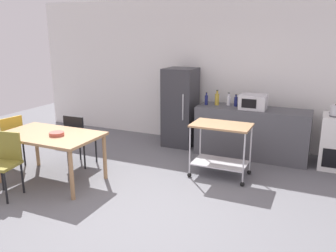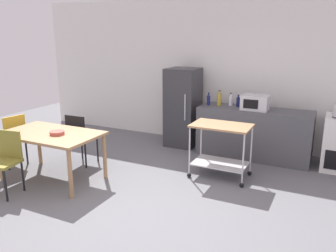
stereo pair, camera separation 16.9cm
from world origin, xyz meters
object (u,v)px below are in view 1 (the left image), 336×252
microwave (253,102)px  chair_black (79,136)px  bottle_olive_oil (217,99)px  chair_mustard (9,138)px  chair_olive (5,160)px  refrigerator (180,107)px  bottle_soda (206,100)px  fruit_bowl (57,134)px  kitchen_cart (221,141)px  bottle_sparkling_water (229,100)px  bottle_wine (236,101)px  dining_table (50,139)px  kettle (336,110)px

microwave → chair_black: bearing=-148.1°
bottle_olive_oil → chair_mustard: bearing=-141.8°
chair_olive → bottle_olive_oil: (2.10, 3.04, 0.50)m
refrigerator → bottle_soda: refrigerator is taller
fruit_bowl → bottle_olive_oil: bearing=54.9°
chair_mustard → chair_olive: (0.78, -0.78, 0.00)m
chair_olive → kitchen_cart: size_ratio=0.98×
chair_mustard → refrigerator: (2.11, 2.34, 0.26)m
chair_mustard → kitchen_cart: 3.48m
chair_mustard → bottle_soda: 3.51m
chair_black → chair_mustard: (-0.99, -0.56, 0.00)m
chair_black → bottle_soda: size_ratio=3.76×
bottle_sparkling_water → microwave: size_ratio=0.51×
kitchen_cart → microwave: 1.19m
bottle_sparkling_water → bottle_wine: (0.15, -0.03, -0.00)m
dining_table → chair_olive: 0.70m
bottle_sparkling_water → kettle: size_ratio=0.99×
dining_table → bottle_soda: (1.68, 2.33, 0.33)m
microwave → fruit_bowl: (-2.39, -2.32, -0.25)m
chair_olive → fruit_bowl: size_ratio=4.16×
chair_olive → microwave: size_ratio=1.93×
chair_black → dining_table: bearing=90.3°
refrigerator → microwave: refrigerator is taller
dining_table → bottle_sparkling_water: bearing=50.0°
kitchen_cart → bottle_olive_oil: (-0.42, 1.17, 0.44)m
chair_olive → kettle: 5.07m
microwave → fruit_bowl: size_ratio=2.15×
chair_olive → bottle_olive_oil: size_ratio=3.15×
refrigerator → bottle_sparkling_water: refrigerator is taller
fruit_bowl → kettle: kettle is taller
dining_table → chair_black: size_ratio=1.69×
bottle_soda → microwave: microwave is taller
bottle_wine → bottle_soda: bearing=-169.4°
bottle_olive_oil → chair_black: bearing=-137.8°
microwave → fruit_bowl: 3.34m
chair_mustard → kettle: bearing=123.5°
chair_mustard → microwave: 4.20m
chair_mustard → bottle_olive_oil: (2.88, 2.27, 0.50)m
chair_olive → bottle_sparkling_water: size_ratio=3.77×
bottle_sparkling_water → microwave: 0.52m
bottle_olive_oil → fruit_bowl: bearing=-125.1°
refrigerator → bottle_soda: 0.64m
chair_black → kettle: bearing=-159.5°
chair_mustard → kettle: kettle is taller
kitchen_cart → kettle: 1.96m
bottle_soda → kitchen_cart: bearing=-61.1°
bottle_sparkling_water → bottle_wine: bottle_sparkling_water is taller
bottle_soda → bottle_olive_oil: bottle_olive_oil is taller
bottle_soda → bottle_wine: bearing=10.6°
bottle_wine → bottle_olive_oil: bearing=-174.7°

